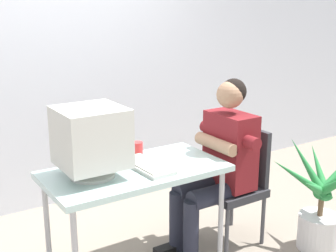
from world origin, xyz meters
name	(u,v)px	position (x,y,z in m)	size (l,w,h in m)	color
wall_back	(87,37)	(0.30, 1.40, 1.50)	(8.00, 0.10, 3.00)	silver
desk	(135,177)	(0.00, 0.00, 0.68)	(1.18, 0.61, 0.74)	#B7B7BC
crt_monitor	(92,138)	(-0.29, 0.02, 0.99)	(0.40, 0.39, 0.44)	silver
keyboard	(146,165)	(0.07, -0.02, 0.76)	(0.20, 0.45, 0.03)	silver
office_chair	(238,180)	(0.86, -0.04, 0.49)	(0.42, 0.42, 0.88)	#4C4C51
person_seated	(219,160)	(0.68, -0.04, 0.68)	(0.70, 0.59, 1.27)	maroon
potted_plant	(321,205)	(1.28, -0.49, 0.34)	(0.80, 0.71, 0.83)	silver
desk_mug	(137,149)	(0.14, 0.22, 0.79)	(0.08, 0.09, 0.10)	red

